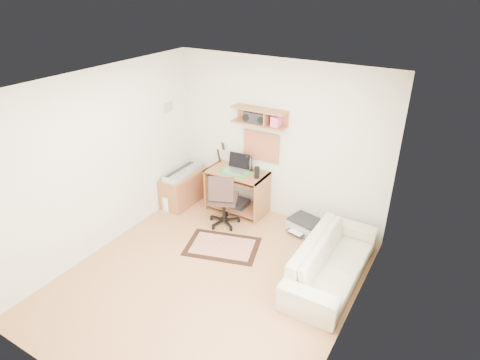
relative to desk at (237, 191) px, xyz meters
The scene contains 22 objects.
floor 1.87m from the desk, 70.65° to the right, with size 3.60×4.00×0.01m, color tan.
ceiling 2.88m from the desk, 70.65° to the right, with size 3.60×4.00×0.01m, color white.
back_wall 1.14m from the desk, 24.81° to the left, with size 3.60×0.01×2.60m, color beige.
left_wall 2.30m from the desk, 124.81° to the right, with size 0.01×4.00×2.60m, color beige.
right_wall 3.11m from the desk, 35.59° to the right, with size 0.01×4.00×2.60m, color beige.
wall_shelf 1.37m from the desk, 26.14° to the left, with size 0.90×0.25×0.26m, color #A26539.
cork_board 0.89m from the desk, 39.83° to the left, with size 0.64×0.03×0.49m, color tan.
wall_photo 1.80m from the desk, 169.23° to the right, with size 0.02×0.20×0.15m, color #4C8CBF.
desk is the anchor object (origin of this frame).
laptop 0.52m from the desk, 121.14° to the right, with size 0.37×0.37×0.28m, color silver, non-canonical shape.
speaker 0.62m from the desk, ahead, with size 0.09×0.09×0.19m, color black.
desk_lamp 0.57m from the desk, 35.76° to the left, with size 0.10×0.10×0.29m, color black, non-canonical shape.
pencil_cup 0.55m from the desk, 16.44° to the left, with size 0.06×0.06×0.09m, color #3647A2.
boombox 1.34m from the desk, 30.18° to the left, with size 0.35×0.16×0.18m, color black.
rug 1.15m from the desk, 70.85° to the right, with size 1.07×0.71×0.01m, color beige.
task_chair 0.49m from the desk, 85.92° to the right, with size 0.49×0.49×0.95m, color #362620, non-canonical shape.
cabinet 1.00m from the desk, 167.27° to the right, with size 0.40×0.90×0.55m, color #A26539.
music_keyboard 1.02m from the desk, 167.27° to the right, with size 0.26×0.83×0.07m, color #B2B5BA.
guitar 0.49m from the desk, 162.84° to the left, with size 0.29×0.18×1.09m, color #A36C32, non-canonical shape.
waste_basket 1.22m from the desk, 151.09° to the right, with size 0.23×0.23×0.27m, color white.
printer 1.28m from the desk, ahead, with size 0.50×0.39×0.19m, color #A5A8AA.
sofa 2.16m from the desk, 23.44° to the right, with size 1.89×0.55×0.74m, color beige.
Camera 1 is at (2.54, -3.47, 3.66)m, focal length 30.43 mm.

